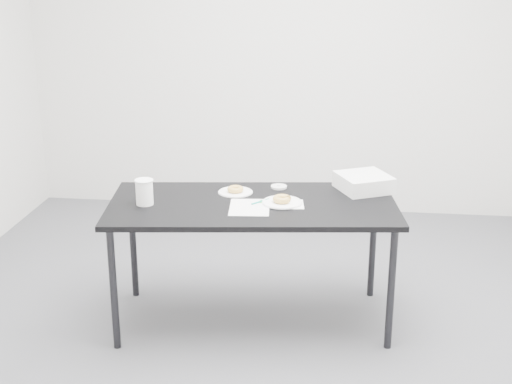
# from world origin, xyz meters

# --- Properties ---
(floor) EXTENTS (4.00, 4.00, 0.00)m
(floor) POSITION_xyz_m (0.00, 0.00, 0.00)
(floor) COLOR #494A4E
(floor) RESTS_ON ground
(wall_back) EXTENTS (4.00, 0.02, 2.70)m
(wall_back) POSITION_xyz_m (0.00, 2.00, 1.35)
(wall_back) COLOR silver
(wall_back) RESTS_ON floor
(table) EXTENTS (1.68, 0.93, 0.73)m
(table) POSITION_xyz_m (0.07, 0.02, 0.67)
(table) COLOR black
(table) RESTS_ON floor
(scorecard) EXTENTS (0.24, 0.29, 0.00)m
(scorecard) POSITION_xyz_m (0.06, -0.06, 0.73)
(scorecard) COLOR white
(scorecard) RESTS_ON table
(logo_patch) EXTENTS (0.05, 0.05, 0.00)m
(logo_patch) POSITION_xyz_m (0.13, 0.04, 0.73)
(logo_patch) COLOR green
(logo_patch) RESTS_ON scorecard
(pen) EXTENTS (0.09, 0.10, 0.01)m
(pen) POSITION_xyz_m (0.11, 0.03, 0.74)
(pen) COLOR #0C8B7C
(pen) RESTS_ON scorecard
(napkin) EXTENTS (0.17, 0.17, 0.00)m
(napkin) POSITION_xyz_m (0.28, 0.01, 0.73)
(napkin) COLOR white
(napkin) RESTS_ON table
(plate_near) EXTENTS (0.22, 0.22, 0.01)m
(plate_near) POSITION_xyz_m (0.23, 0.03, 0.74)
(plate_near) COLOR white
(plate_near) RESTS_ON napkin
(donut_near) EXTENTS (0.11, 0.11, 0.04)m
(donut_near) POSITION_xyz_m (0.23, 0.03, 0.76)
(donut_near) COLOR gold
(donut_near) RESTS_ON plate_near
(plate_far) EXTENTS (0.20, 0.20, 0.01)m
(plate_far) POSITION_xyz_m (-0.05, 0.18, 0.73)
(plate_far) COLOR white
(plate_far) RESTS_ON table
(donut_far) EXTENTS (0.10, 0.10, 0.03)m
(donut_far) POSITION_xyz_m (-0.05, 0.18, 0.75)
(donut_far) COLOR gold
(donut_far) RESTS_ON plate_far
(coffee_cup) EXTENTS (0.10, 0.10, 0.14)m
(coffee_cup) POSITION_xyz_m (-0.52, -0.08, 0.80)
(coffee_cup) COLOR white
(coffee_cup) RESTS_ON table
(cup_lid) EXTENTS (0.09, 0.09, 0.01)m
(cup_lid) POSITION_xyz_m (0.19, 0.30, 0.74)
(cup_lid) COLOR silver
(cup_lid) RESTS_ON table
(bakery_box) EXTENTS (0.37, 0.37, 0.09)m
(bakery_box) POSITION_xyz_m (0.69, 0.32, 0.78)
(bakery_box) COLOR silver
(bakery_box) RESTS_ON table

